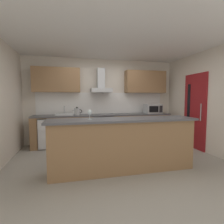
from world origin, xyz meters
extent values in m
cube|color=gray|center=(0.00, 0.00, -0.01)|extent=(5.69, 4.51, 0.02)
cube|color=white|center=(0.00, 0.00, 2.61)|extent=(5.69, 4.51, 0.02)
cube|color=silver|center=(0.00, 1.82, 1.30)|extent=(5.69, 0.12, 2.60)
cube|color=silver|center=(2.41, 0.00, 1.30)|extent=(0.12, 4.51, 2.60)
cube|color=white|center=(0.00, 1.74, 1.23)|extent=(3.99, 0.02, 0.66)
cube|color=olive|center=(0.00, 1.44, 0.43)|extent=(4.13, 0.60, 0.86)
cube|color=#4C4C51|center=(0.00, 1.44, 0.88)|extent=(4.13, 0.60, 0.04)
cube|color=olive|center=(-0.03, -0.60, 0.48)|extent=(2.72, 0.52, 0.97)
cube|color=#4C4C51|center=(-0.03, -0.60, 0.99)|extent=(2.82, 0.64, 0.04)
cube|color=olive|center=(-1.38, 1.59, 1.91)|extent=(1.32, 0.32, 0.70)
cube|color=olive|center=(1.38, 1.59, 1.91)|extent=(1.32, 0.32, 0.70)
cube|color=maroon|center=(2.33, 0.40, 1.02)|extent=(0.04, 0.85, 2.05)
cube|color=black|center=(2.31, 0.63, 1.13)|extent=(0.01, 0.11, 1.31)
cylinder|color=#B7BABC|center=(2.29, 0.12, 1.02)|extent=(0.03, 0.03, 0.45)
cube|color=slate|center=(-0.09, 1.42, 0.46)|extent=(0.60, 0.56, 0.80)
cube|color=black|center=(-0.09, 1.12, 0.40)|extent=(0.50, 0.02, 0.48)
cube|color=#B7BABC|center=(-0.09, 1.12, 0.80)|extent=(0.54, 0.02, 0.09)
cylinder|color=#B7BABC|center=(-0.09, 1.09, 0.64)|extent=(0.49, 0.02, 0.02)
cube|color=white|center=(-1.58, 1.42, 0.42)|extent=(0.58, 0.56, 0.85)
cube|color=silver|center=(-1.58, 1.13, 0.43)|extent=(0.55, 0.02, 0.80)
cylinder|color=#B7BABC|center=(-1.36, 1.11, 0.47)|extent=(0.02, 0.02, 0.38)
cube|color=#B7BABC|center=(1.56, 1.39, 1.05)|extent=(0.50, 0.36, 0.30)
cube|color=black|center=(1.50, 1.20, 1.05)|extent=(0.30, 0.02, 0.19)
cube|color=black|center=(1.74, 1.20, 1.05)|extent=(0.10, 0.01, 0.21)
cube|color=silver|center=(-1.17, 1.42, 0.92)|extent=(0.50, 0.40, 0.04)
cylinder|color=#B7BABC|center=(-1.17, 1.54, 1.03)|extent=(0.03, 0.03, 0.26)
cylinder|color=#B7BABC|center=(-1.17, 1.46, 1.15)|extent=(0.03, 0.16, 0.03)
cylinder|color=#B7BABC|center=(-0.82, 1.38, 1.00)|extent=(0.15, 0.15, 0.20)
sphere|color=black|center=(-0.82, 1.38, 1.11)|extent=(0.06, 0.06, 0.06)
cone|color=#B7BABC|center=(-0.92, 1.38, 1.04)|extent=(0.09, 0.04, 0.07)
torus|color=black|center=(-0.73, 1.38, 1.01)|extent=(0.11, 0.02, 0.11)
cube|color=#B7BABC|center=(-0.09, 1.52, 1.62)|extent=(0.62, 0.45, 0.12)
cube|color=#B7BABC|center=(-0.09, 1.57, 1.98)|extent=(0.22, 0.22, 0.60)
cylinder|color=silver|center=(-0.67, -0.60, 1.01)|extent=(0.07, 0.07, 0.01)
cylinder|color=silver|center=(-0.67, -0.60, 1.06)|extent=(0.01, 0.01, 0.09)
ellipsoid|color=silver|center=(-0.67, -0.60, 1.14)|extent=(0.08, 0.08, 0.10)
camera|label=1|loc=(-1.01, -3.76, 1.40)|focal=28.16mm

